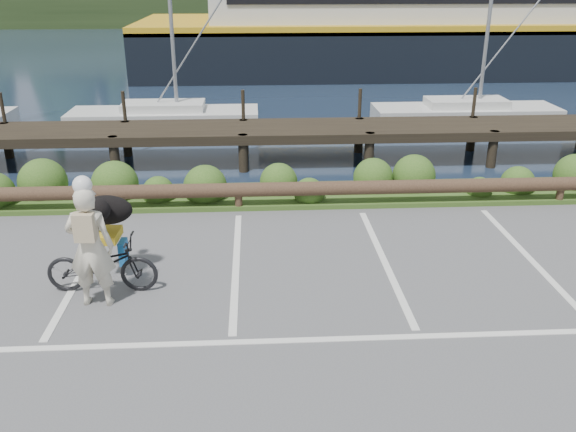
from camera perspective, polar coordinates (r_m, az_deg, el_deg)
name	(u,v)px	position (r m, az deg, el deg)	size (l,w,h in m)	color
ground	(233,327)	(8.92, -5.17, -10.29)	(72.00, 72.00, 0.00)	#4E4E51
harbor_backdrop	(252,8)	(86.13, -3.38, 18.85)	(170.00, 160.00, 30.00)	#162236
vegetation_strip	(239,196)	(13.67, -4.57, 1.85)	(34.00, 1.60, 0.10)	#3D5B21
log_rail	(239,210)	(13.04, -4.62, 0.58)	(32.00, 0.30, 0.60)	#443021
bicycle	(102,265)	(10.03, -17.02, -4.36)	(0.61, 1.74, 0.92)	black
cyclist	(91,247)	(9.48, -17.99, -2.78)	(0.69, 0.46, 1.90)	beige
dog	(106,210)	(10.25, -16.65, 0.54)	(0.84, 0.41, 0.49)	black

